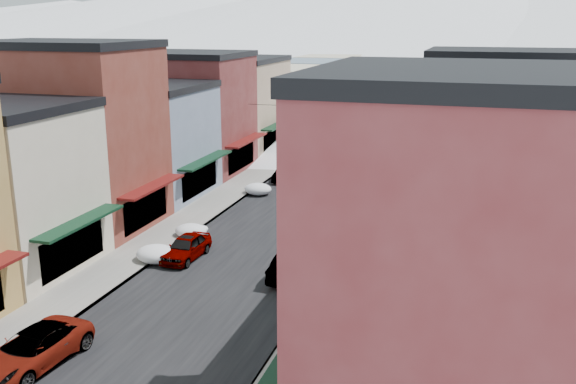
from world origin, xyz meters
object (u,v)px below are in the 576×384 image
Objects in this scene: car_white_suv at (32,349)px; car_green_sedan at (296,264)px; trash_can at (348,269)px; streetlamp_near at (352,222)px; car_dark_hatch at (286,173)px; car_silver_sedan at (186,247)px.

car_white_suv is 1.13× the size of car_green_sedan.
streetlamp_near is at bearing 97.00° from trash_can.
trash_can is (9.88, -20.34, -0.11)m from car_dark_hatch.
car_dark_hatch is at bearing 91.92° from car_silver_sedan.
trash_can is 2.83m from streetlamp_near.
car_green_sedan is 1.15× the size of streetlamp_near.
streetlamp_near is (-0.22, 1.82, 2.15)m from trash_can.
car_white_suv is 13.03m from car_silver_sedan.
car_silver_sedan is at bearing -90.04° from car_dark_hatch.
car_white_suv reaches higher than trash_can.
car_green_sedan is 4.07m from streetlamp_near.
car_white_suv is 14.35m from car_green_sedan.
car_silver_sedan is 1.00× the size of car_dark_hatch.
car_white_suv is 1.25× the size of car_dark_hatch.
car_green_sedan is at bearing -136.96° from streetlamp_near.
car_green_sedan reaches higher than trash_can.
trash_can is at bearing -163.19° from car_green_sedan.
car_green_sedan is at bearing 63.64° from car_white_suv.
car_silver_sedan is 9.89m from trash_can.
car_silver_sedan is at bearing -170.85° from streetlamp_near.
streetlamp_near is at bearing -132.32° from car_green_sedan.
car_dark_hatch is at bearing -66.74° from car_green_sedan.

